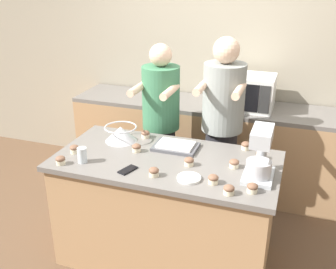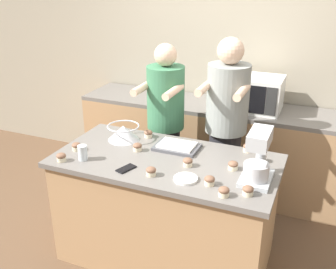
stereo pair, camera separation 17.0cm
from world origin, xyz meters
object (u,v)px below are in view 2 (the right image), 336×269
object	(u,v)px
cupcake_5	(76,146)
cupcake_10	(148,134)
person_right	(225,133)
mixing_bowl	(123,132)
cupcake_2	(137,147)
drinking_glass	(83,153)
cupcake_9	(224,192)
cupcake_0	(261,158)
person_left	(166,128)
microwave_oven	(256,93)
cell_phone	(126,169)
cupcake_4	(233,165)
cupcake_11	(61,157)
stand_mixer	(258,159)
small_plate	(186,179)
cupcake_8	(210,180)
baking_tray	(177,146)
cupcake_6	(188,162)
cupcake_1	(248,191)
cupcake_7	(248,148)
cupcake_3	(151,171)

from	to	relation	value
cupcake_5	cupcake_10	distance (m)	0.61
person_right	mixing_bowl	size ratio (longest dim) A/B	6.41
cupcake_5	cupcake_2	bearing A→B (deg)	21.64
cupcake_5	drinking_glass	bearing A→B (deg)	-40.39
cupcake_9	cupcake_10	bearing A→B (deg)	141.77
cupcake_10	person_right	bearing A→B (deg)	29.33
cupcake_0	cupcake_9	size ratio (longest dim) A/B	1.00
person_left	cupcake_9	distance (m)	1.28
microwave_oven	cupcake_2	size ratio (longest dim) A/B	6.86
cell_phone	cupcake_4	bearing A→B (deg)	22.61
cupcake_11	cupcake_2	bearing A→B (deg)	40.77
cupcake_0	cupcake_11	distance (m)	1.47
stand_mixer	drinking_glass	bearing A→B (deg)	-171.36
small_plate	cupcake_8	world-z (taller)	cupcake_8
cupcake_4	cupcake_5	world-z (taller)	same
cupcake_8	small_plate	bearing A→B (deg)	-179.69
person_right	cupcake_4	size ratio (longest dim) A/B	24.16
cupcake_2	cupcake_5	distance (m)	0.48
cupcake_5	cupcake_11	bearing A→B (deg)	-87.91
microwave_oven	baking_tray	bearing A→B (deg)	-110.76
cupcake_6	cupcake_9	xyz separation A→B (m)	(0.35, -0.29, 0.00)
stand_mixer	cell_phone	size ratio (longest dim) A/B	2.29
mixing_bowl	small_plate	size ratio (longest dim) A/B	1.64
cupcake_4	cupcake_5	xyz separation A→B (m)	(-1.21, -0.16, 0.00)
cupcake_10	cupcake_1	bearing A→B (deg)	-31.11
small_plate	cupcake_7	xyz separation A→B (m)	(0.29, 0.60, 0.02)
stand_mixer	cupcake_2	size ratio (longest dim) A/B	5.12
cupcake_7	cupcake_2	bearing A→B (deg)	-158.07
person_right	microwave_oven	xyz separation A→B (m)	(0.13, 0.61, 0.20)
cell_phone	cupcake_9	bearing A→B (deg)	-6.05
baking_tray	cell_phone	bearing A→B (deg)	-113.81
baking_tray	cupcake_2	size ratio (longest dim) A/B	4.85
drinking_glass	cupcake_7	bearing A→B (deg)	29.34
drinking_glass	cupcake_8	world-z (taller)	drinking_glass
person_left	small_plate	xyz separation A→B (m)	(0.52, -0.88, 0.05)
cupcake_5	cupcake_6	xyz separation A→B (m)	(0.89, 0.09, 0.00)
cupcake_0	cupcake_5	bearing A→B (deg)	-165.19
small_plate	cupcake_10	bearing A→B (deg)	134.21
person_left	cupcake_7	bearing A→B (deg)	-18.98
mixing_bowl	cupcake_0	size ratio (longest dim) A/B	3.77
microwave_oven	cupcake_10	world-z (taller)	microwave_oven
cupcake_9	cupcake_8	bearing A→B (deg)	141.35
cupcake_3	person_left	bearing A→B (deg)	107.21
cupcake_2	cupcake_10	size ratio (longest dim) A/B	1.00
person_left	cupcake_7	size ratio (longest dim) A/B	22.92
baking_tray	cupcake_1	bearing A→B (deg)	-35.18
cupcake_3	cupcake_6	xyz separation A→B (m)	(0.18, 0.23, 0.00)
mixing_bowl	cupcake_10	distance (m)	0.21
cupcake_1	cupcake_11	world-z (taller)	same
cupcake_4	cupcake_10	xyz separation A→B (m)	(-0.80, 0.29, 0.00)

